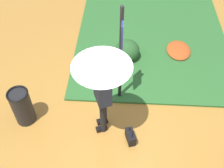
% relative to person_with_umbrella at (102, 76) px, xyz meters
% --- Properties ---
extents(ground_plane, '(18.00, 18.00, 0.00)m').
position_rel_person_with_umbrella_xyz_m(ground_plane, '(-0.09, 0.16, -1.55)').
color(ground_plane, '#B27A33').
extents(grass_verge, '(4.80, 4.00, 0.05)m').
position_rel_person_with_umbrella_xyz_m(grass_verge, '(-3.09, 1.07, -1.53)').
color(grass_verge, '#2D662D').
rests_on(grass_verge, ground_plane).
extents(person_with_umbrella, '(0.96, 0.96, 2.04)m').
position_rel_person_with_umbrella_xyz_m(person_with_umbrella, '(0.00, 0.00, 0.00)').
color(person_with_umbrella, black).
rests_on(person_with_umbrella, ground_plane).
extents(info_sign_post, '(0.44, 0.07, 2.30)m').
position_rel_person_with_umbrella_xyz_m(info_sign_post, '(-0.88, 0.29, -0.11)').
color(info_sign_post, black).
rests_on(info_sign_post, ground_plane).
extents(handbag, '(0.33, 0.22, 0.37)m').
position_rel_person_with_umbrella_xyz_m(handbag, '(0.22, 0.53, -1.42)').
color(handbag, black).
rests_on(handbag, ground_plane).
extents(trash_bin, '(0.42, 0.42, 0.83)m').
position_rel_person_with_umbrella_xyz_m(trash_bin, '(-0.17, -1.63, -1.13)').
color(trash_bin, black).
rests_on(trash_bin, ground_plane).
extents(shrub_cluster, '(0.66, 0.60, 0.54)m').
position_rel_person_with_umbrella_xyz_m(shrub_cluster, '(-2.10, 0.40, -1.30)').
color(shrub_cluster, '#285628').
rests_on(shrub_cluster, ground_plane).
extents(leaf_pile_near_person, '(0.77, 0.62, 0.17)m').
position_rel_person_with_umbrella_xyz_m(leaf_pile_near_person, '(-2.45, 1.74, -1.47)').
color(leaf_pile_near_person, '#B74C1E').
rests_on(leaf_pile_near_person, ground_plane).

